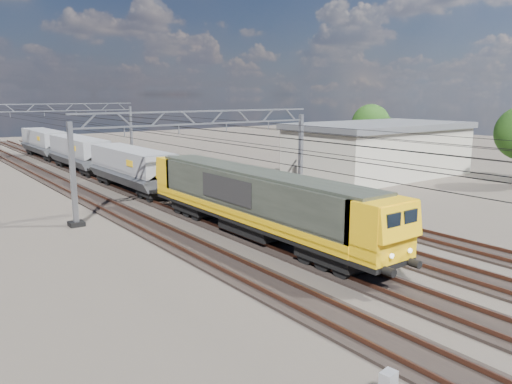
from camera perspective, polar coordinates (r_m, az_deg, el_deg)
ground at (r=34.22m, az=-2.40°, el=-2.84°), size 160.00×160.00×0.00m
track_outer_west at (r=31.34m, az=-11.52°, el=-4.23°), size 2.60×140.00×0.30m
track_loco at (r=33.16m, az=-5.26°, el=-3.20°), size 2.60×140.00×0.30m
track_inner_east at (r=35.34m, az=0.28°, el=-2.26°), size 2.60×140.00×0.30m
track_outer_east at (r=37.82m, az=5.13°, el=-1.42°), size 2.60×140.00×0.30m
catenary_gantry_mid at (r=36.85m, az=-5.97°, el=4.29°), size 19.90×0.90×7.11m
catenary_gantry_far at (r=70.14m, az=-21.33°, el=6.80°), size 19.90×0.90×7.11m
overhead_wires at (r=40.17m, az=-8.97°, el=7.41°), size 12.03×140.00×0.53m
locomotive at (r=28.62m, az=-0.12°, el=-0.82°), size 2.76×21.10×3.62m
hopper_wagon_lead at (r=43.92m, az=-14.03°, el=2.90°), size 3.38×13.00×3.25m
hopper_wagon_mid at (r=57.20m, az=-19.59°, el=4.42°), size 3.38×13.00×3.25m
hopper_wagon_third at (r=70.84m, az=-23.04°, el=5.35°), size 3.38×13.00×3.25m
trackside_cabinet at (r=14.03m, az=14.88°, el=-20.34°), size 0.48×0.39×1.30m
industrial_shed at (r=52.97m, az=13.84°, el=4.80°), size 18.60×10.60×5.40m
tree_far at (r=64.17m, az=13.30°, el=7.46°), size 5.24×4.84×7.07m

